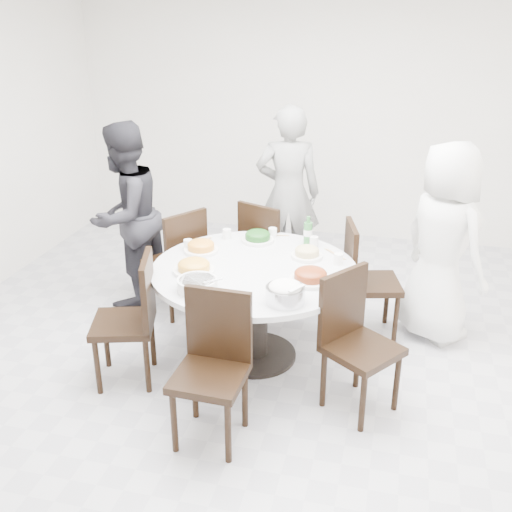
% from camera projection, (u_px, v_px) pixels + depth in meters
% --- Properties ---
extents(floor, '(6.00, 6.00, 0.01)m').
position_uv_depth(floor, '(286.00, 374.00, 4.40)').
color(floor, '#BCBCC1').
rests_on(floor, ground).
extents(wall_back, '(6.00, 0.01, 2.80)m').
position_uv_depth(wall_back, '(342.00, 113.00, 6.53)').
color(wall_back, white).
rests_on(wall_back, ground).
extents(dining_table, '(1.50, 1.50, 0.75)m').
position_uv_depth(dining_table, '(254.00, 313.00, 4.48)').
color(dining_table, silver).
rests_on(dining_table, floor).
extents(chair_ne, '(0.51, 0.51, 0.95)m').
position_uv_depth(chair_ne, '(373.00, 281.00, 4.77)').
color(chair_ne, black).
rests_on(chair_ne, floor).
extents(chair_n, '(0.55, 0.55, 0.95)m').
position_uv_depth(chair_n, '(271.00, 251.00, 5.34)').
color(chair_n, black).
rests_on(chair_n, floor).
extents(chair_nw, '(0.58, 0.58, 0.95)m').
position_uv_depth(chair_nw, '(174.00, 260.00, 5.15)').
color(chair_nw, black).
rests_on(chair_nw, floor).
extents(chair_sw, '(0.52, 0.52, 0.95)m').
position_uv_depth(chair_sw, '(123.00, 321.00, 4.17)').
color(chair_sw, black).
rests_on(chair_sw, floor).
extents(chair_s, '(0.43, 0.43, 0.95)m').
position_uv_depth(chair_s, '(209.00, 374.00, 3.58)').
color(chair_s, black).
rests_on(chair_s, floor).
extents(chair_se, '(0.59, 0.59, 0.95)m').
position_uv_depth(chair_se, '(363.00, 347.00, 3.86)').
color(chair_se, black).
rests_on(chair_se, floor).
extents(diner_right, '(0.91, 0.92, 1.60)m').
position_uv_depth(diner_right, '(443.00, 244.00, 4.63)').
color(diner_right, white).
rests_on(diner_right, floor).
extents(diner_middle, '(0.68, 0.51, 1.68)m').
position_uv_depth(diner_middle, '(288.00, 194.00, 5.69)').
color(diner_middle, black).
rests_on(diner_middle, floor).
extents(diner_left, '(0.77, 0.90, 1.62)m').
position_uv_depth(diner_left, '(125.00, 216.00, 5.20)').
color(diner_left, black).
rests_on(diner_left, floor).
extents(dish_greens, '(0.26, 0.26, 0.07)m').
position_uv_depth(dish_greens, '(258.00, 238.00, 4.79)').
color(dish_greens, white).
rests_on(dish_greens, dining_table).
extents(dish_pale, '(0.23, 0.23, 0.06)m').
position_uv_depth(dish_pale, '(307.00, 254.00, 4.49)').
color(dish_pale, white).
rests_on(dish_pale, dining_table).
extents(dish_orange, '(0.26, 0.26, 0.07)m').
position_uv_depth(dish_orange, '(201.00, 248.00, 4.59)').
color(dish_orange, white).
rests_on(dish_orange, dining_table).
extents(dish_redbrown, '(0.29, 0.29, 0.07)m').
position_uv_depth(dish_redbrown, '(310.00, 277.00, 4.10)').
color(dish_redbrown, white).
rests_on(dish_redbrown, dining_table).
extents(dish_tofu, '(0.30, 0.30, 0.08)m').
position_uv_depth(dish_tofu, '(194.00, 268.00, 4.24)').
color(dish_tofu, white).
rests_on(dish_tofu, dining_table).
extents(rice_bowl, '(0.25, 0.25, 0.11)m').
position_uv_depth(rice_bowl, '(285.00, 295.00, 3.81)').
color(rice_bowl, silver).
rests_on(rice_bowl, dining_table).
extents(soup_bowl, '(0.27, 0.27, 0.08)m').
position_uv_depth(soup_bowl, '(197.00, 285.00, 3.98)').
color(soup_bowl, white).
rests_on(soup_bowl, dining_table).
extents(beverage_bottle, '(0.07, 0.07, 0.23)m').
position_uv_depth(beverage_bottle, '(308.00, 231.00, 4.70)').
color(beverage_bottle, '#2C7032').
rests_on(beverage_bottle, dining_table).
extents(tea_cups, '(0.07, 0.07, 0.08)m').
position_uv_depth(tea_cups, '(272.00, 233.00, 4.87)').
color(tea_cups, white).
rests_on(tea_cups, dining_table).
extents(chopsticks, '(0.24, 0.04, 0.01)m').
position_uv_depth(chopsticks, '(272.00, 235.00, 4.92)').
color(chopsticks, tan).
rests_on(chopsticks, dining_table).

